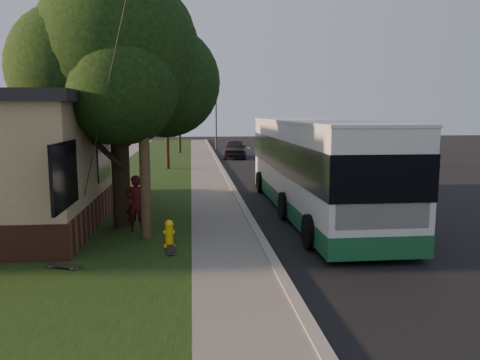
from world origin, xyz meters
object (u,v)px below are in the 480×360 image
object	(u,v)px
bare_tree_near	(167,137)
distant_car	(235,148)
bare_tree_far	(180,131)
traffic_signal	(216,118)
skateboard_spare	(63,266)
transit_bus	(314,164)
skateboarder	(136,203)
leafy_tree	(118,64)
dumpster	(37,178)
skateboard_main	(171,250)
fire_hydrant	(169,233)
utility_pole	(142,78)

from	to	relation	value
bare_tree_near	distant_car	bearing A→B (deg)	56.16
bare_tree_far	traffic_signal	distance (m)	5.44
bare_tree_far	skateboard_spare	xyz separation A→B (m)	(-1.99, -31.57, -1.87)
transit_bus	skateboarder	size ratio (longest dim) A/B	7.22
leafy_tree	dumpster	world-z (taller)	leafy_tree
bare_tree_far	skateboarder	world-z (taller)	bare_tree_far
bare_tree_far	transit_bus	xyz separation A→B (m)	(5.51, -25.83, -0.19)
transit_bus	skateboard_spare	world-z (taller)	transit_bus
skateboard_main	fire_hydrant	bearing A→B (deg)	97.33
skateboarder	skateboard_main	world-z (taller)	skateboarder
transit_bus	fire_hydrant	bearing A→B (deg)	-140.80
traffic_signal	skateboard_main	bearing A→B (deg)	-95.03
skateboarder	distant_car	size ratio (longest dim) A/B	0.39
traffic_signal	skateboard_main	xyz separation A→B (m)	(-3.04, -34.50, -3.04)
traffic_signal	skateboard_spare	distance (m)	36.12
bare_tree_far	distant_car	bearing A→B (deg)	-44.38
skateboarder	distant_car	bearing A→B (deg)	-100.24
traffic_signal	skateboarder	distance (m)	32.60
bare_tree_far	skateboard_spare	bearing A→B (deg)	-93.61
bare_tree_near	skateboarder	distance (m)	16.30
skateboarder	traffic_signal	bearing A→B (deg)	-95.22
bare_tree_far	transit_bus	bearing A→B (deg)	-77.96
leafy_tree	traffic_signal	size ratio (longest dim) A/B	1.42
distant_car	skateboarder	bearing A→B (deg)	-96.61
transit_bus	skateboarder	world-z (taller)	transit_bus
bare_tree_near	dumpster	bearing A→B (deg)	-121.47
distant_car	fire_hydrant	bearing A→B (deg)	-93.48
fire_hydrant	skateboarder	size ratio (longest dim) A/B	0.42
leafy_tree	skateboard_spare	xyz separation A→B (m)	(-0.82, -4.22, -5.04)
utility_pole	dumpster	xyz separation A→B (m)	(-5.60, 8.17, -3.85)
transit_bus	dumpster	distance (m)	12.51
bare_tree_near	traffic_signal	distance (m)	16.52
bare_tree_far	skateboard_main	distance (m)	30.56
leafy_tree	bare_tree_far	distance (m)	27.56
bare_tree_far	skateboarder	bearing A→B (deg)	-91.35
bare_tree_far	transit_bus	world-z (taller)	bare_tree_far
utility_pole	leafy_tree	world-z (taller)	utility_pole
distant_car	traffic_signal	bearing A→B (deg)	102.88
skateboarder	dumpster	distance (m)	9.09
skateboarder	distant_car	distance (m)	24.36
skateboard_main	skateboard_spare	xyz separation A→B (m)	(-2.45, -1.07, 0.00)
skateboard_main	dumpster	xyz separation A→B (m)	(-6.37, 9.66, 0.65)
transit_bus	skateboard_spare	size ratio (longest dim) A/B	14.50
bare_tree_far	traffic_signal	world-z (taller)	traffic_signal
bare_tree_far	traffic_signal	xyz separation A→B (m)	(3.50, 4.00, 1.16)
skateboard_spare	skateboarder	bearing A→B (deg)	68.20
leafy_tree	bare_tree_near	xyz separation A→B (m)	(0.67, 15.35, -3.02)
bare_tree_near	bare_tree_far	distance (m)	12.01
dumpster	leafy_tree	bearing A→B (deg)	-54.00
transit_bus	skateboard_main	xyz separation A→B (m)	(-5.05, -4.67, -1.69)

